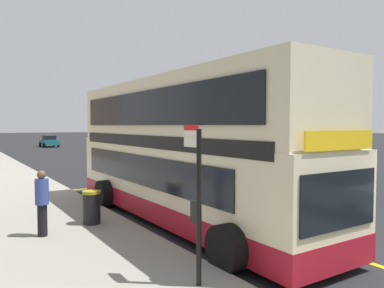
{
  "coord_description": "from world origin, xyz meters",
  "views": [
    {
      "loc": [
        -8.47,
        -3.1,
        2.99
      ],
      "look_at": [
        -1.12,
        8.26,
        2.32
      ],
      "focal_mm": 35.05,
      "sensor_mm": 36.0,
      "label": 1
    }
  ],
  "objects_px": {
    "double_decker_bus": "(181,155)",
    "litter_bin": "(92,207)",
    "bus_stop_sign": "(197,192)",
    "parked_car_teal_kerbside": "(49,141)",
    "pedestrian_waiting_near_sign": "(42,200)"
  },
  "relations": [
    {
      "from": "double_decker_bus",
      "to": "litter_bin",
      "type": "xyz_separation_m",
      "value": [
        -2.63,
        0.66,
        -1.44
      ]
    },
    {
      "from": "bus_stop_sign",
      "to": "litter_bin",
      "type": "relative_size",
      "value": 2.98
    },
    {
      "from": "bus_stop_sign",
      "to": "parked_car_teal_kerbside",
      "type": "height_order",
      "value": "bus_stop_sign"
    },
    {
      "from": "parked_car_teal_kerbside",
      "to": "bus_stop_sign",
      "type": "bearing_deg",
      "value": 82.74
    },
    {
      "from": "bus_stop_sign",
      "to": "litter_bin",
      "type": "bearing_deg",
      "value": 93.13
    },
    {
      "from": "parked_car_teal_kerbside",
      "to": "litter_bin",
      "type": "distance_m",
      "value": 44.45
    },
    {
      "from": "pedestrian_waiting_near_sign",
      "to": "litter_bin",
      "type": "relative_size",
      "value": 1.77
    },
    {
      "from": "double_decker_bus",
      "to": "parked_car_teal_kerbside",
      "type": "xyz_separation_m",
      "value": [
        5.46,
        44.36,
        -1.27
      ]
    },
    {
      "from": "parked_car_teal_kerbside",
      "to": "pedestrian_waiting_near_sign",
      "type": "distance_m",
      "value": 45.24
    },
    {
      "from": "double_decker_bus",
      "to": "litter_bin",
      "type": "bearing_deg",
      "value": 165.98
    },
    {
      "from": "bus_stop_sign",
      "to": "litter_bin",
      "type": "height_order",
      "value": "bus_stop_sign"
    },
    {
      "from": "parked_car_teal_kerbside",
      "to": "pedestrian_waiting_near_sign",
      "type": "relative_size",
      "value": 2.47
    },
    {
      "from": "double_decker_bus",
      "to": "pedestrian_waiting_near_sign",
      "type": "height_order",
      "value": "double_decker_bus"
    },
    {
      "from": "parked_car_teal_kerbside",
      "to": "pedestrian_waiting_near_sign",
      "type": "height_order",
      "value": "pedestrian_waiting_near_sign"
    },
    {
      "from": "bus_stop_sign",
      "to": "litter_bin",
      "type": "distance_m",
      "value": 5.22
    }
  ]
}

